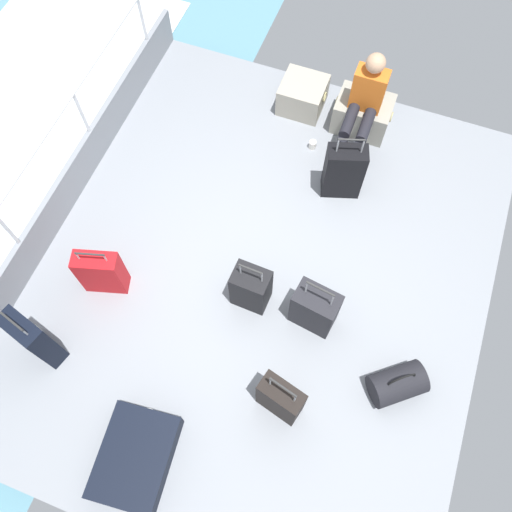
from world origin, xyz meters
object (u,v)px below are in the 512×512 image
object	(u,v)px
cargo_crate_0	(303,95)
suitcase_5	(281,399)
paper_cup	(312,145)
suitcase_0	(33,338)
suitcase_1	(101,272)
suitcase_2	(344,171)
duffel_bag	(397,384)
suitcase_3	(251,288)
suitcase_6	(315,309)
cargo_crate_1	(362,114)
suitcase_4	(136,458)
passenger_seated	(364,103)

from	to	relation	value
cargo_crate_0	suitcase_5	xyz separation A→B (m)	(0.90, -3.32, 0.12)
cargo_crate_0	paper_cup	size ratio (longest dim) A/B	5.27
suitcase_0	suitcase_1	world-z (taller)	suitcase_0
cargo_crate_0	suitcase_5	size ratio (longest dim) A/B	0.68
suitcase_2	duffel_bag	size ratio (longest dim) A/B	1.56
suitcase_2	suitcase_3	xyz separation A→B (m)	(-0.44, -1.50, -0.07)
suitcase_3	suitcase_6	xyz separation A→B (m)	(0.62, 0.01, 0.01)
cargo_crate_0	suitcase_1	xyz separation A→B (m)	(-1.08, -2.81, 0.11)
cargo_crate_1	suitcase_1	xyz separation A→B (m)	(-1.79, -2.77, 0.09)
suitcase_2	cargo_crate_0	bearing A→B (deg)	128.07
paper_cup	suitcase_4	bearing A→B (deg)	-96.07
suitcase_4	paper_cup	world-z (taller)	suitcase_4
suitcase_2	suitcase_6	bearing A→B (deg)	-83.18
suitcase_2	suitcase_6	world-z (taller)	suitcase_2
passenger_seated	duffel_bag	size ratio (longest dim) A/B	1.96
suitcase_2	suitcase_0	bearing A→B (deg)	-127.72
suitcase_0	paper_cup	world-z (taller)	suitcase_0
suitcase_2	duffel_bag	bearing A→B (deg)	-59.96
suitcase_4	suitcase_5	world-z (taller)	suitcase_5
suitcase_2	paper_cup	xyz separation A→B (m)	(-0.44, 0.43, -0.29)
suitcase_0	duffel_bag	distance (m)	3.23
cargo_crate_0	passenger_seated	bearing A→B (deg)	-17.38
suitcase_4	duffel_bag	bearing A→B (deg)	35.61
paper_cup	suitcase_5	bearing A→B (deg)	-77.92
suitcase_4	cargo_crate_1	bearing A→B (deg)	79.00
suitcase_4	paper_cup	distance (m)	3.68
passenger_seated	suitcase_5	distance (m)	3.12
cargo_crate_1	duffel_bag	world-z (taller)	duffel_bag
cargo_crate_0	duffel_bag	xyz separation A→B (m)	(1.82, -2.81, -0.03)
cargo_crate_0	suitcase_6	distance (m)	2.61
suitcase_4	duffel_bag	distance (m)	2.35
passenger_seated	suitcase_3	size ratio (longest dim) A/B	1.54
cargo_crate_0	suitcase_2	distance (m)	1.22
suitcase_3	cargo_crate_0	bearing A→B (deg)	97.06
suitcase_5	duffel_bag	xyz separation A→B (m)	(0.92, 0.51, -0.14)
cargo_crate_0	cargo_crate_1	distance (m)	0.72
suitcase_2	paper_cup	distance (m)	0.68
suitcase_3	suitcase_1	bearing A→B (deg)	-165.63
suitcase_4	suitcase_6	size ratio (longest dim) A/B	1.10
cargo_crate_0	suitcase_2	size ratio (longest dim) A/B	0.60
suitcase_2	suitcase_6	xyz separation A→B (m)	(0.18, -1.49, -0.07)
suitcase_4	cargo_crate_0	bearing A→B (deg)	88.76
suitcase_1	duffel_bag	bearing A→B (deg)	-0.04
cargo_crate_0	suitcase_6	xyz separation A→B (m)	(0.92, -2.44, 0.10)
cargo_crate_1	suitcase_0	distance (m)	4.10
cargo_crate_1	passenger_seated	distance (m)	0.42
passenger_seated	paper_cup	distance (m)	0.74
cargo_crate_1	passenger_seated	xyz separation A→B (m)	(0.00, -0.18, 0.38)
suitcase_5	passenger_seated	bearing A→B (deg)	93.39
suitcase_5	duffel_bag	distance (m)	1.06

